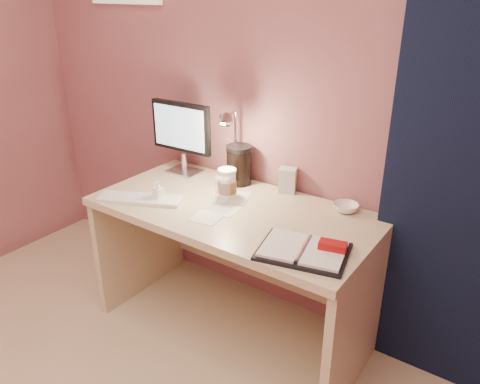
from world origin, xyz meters
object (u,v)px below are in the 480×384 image
Objects in this scene: coffee_cup at (227,184)px; clear_cup at (223,190)px; dark_jar at (239,167)px; bowl at (346,208)px; lotion_bottle at (158,191)px; product_box at (287,180)px; keyboard at (140,199)px; desk_lamp at (220,139)px; desk at (242,242)px; planner at (306,250)px; monitor at (182,131)px.

clear_cup is at bearing -73.99° from coffee_cup.
dark_jar reaches higher than coffee_cup.
lotion_bottle is (-0.82, -0.42, 0.03)m from bowl.
product_box is (0.20, 0.30, -0.00)m from clear_cup.
desk_lamp is (0.21, 0.39, 0.25)m from keyboard.
dark_jar is at bearing -179.31° from bowl.
bowl is 0.93× the size of product_box.
dark_jar reaches higher than lotion_bottle.
lotion_bottle is 0.42m from desk_lamp.
clear_cup is (-0.08, -0.06, 0.29)m from desk.
bowl is at bearing 23.47° from desk.
desk_lamp is (-0.34, -0.13, 0.20)m from product_box.
product_box is (0.48, 0.46, 0.02)m from lotion_bottle.
coffee_cup is at bearing -72.87° from dark_jar.
product_box reaches higher than bowl.
planner reaches higher than desk.
coffee_cup is 0.25m from desk_lamp.
clear_cup is 0.60m from bowl.
coffee_cup is 0.35m from lotion_bottle.
keyboard is 1.04× the size of planner.
desk_lamp is at bearing 138.68° from coffee_cup.
keyboard reaches higher than desk.
planner is 0.83m from desk_lamp.
dark_jar reaches higher than keyboard.
monitor is at bearing 145.42° from planner.
monitor is (-0.50, 0.14, 0.47)m from desk.
desk is 13.89× the size of lotion_bottle.
monitor is 1.09m from planner.
clear_cup is 0.26m from dark_jar.
clear_cup is (-0.57, 0.20, 0.05)m from planner.
monitor is 0.66m from product_box.
monitor is 4.09× the size of lotion_bottle.
monitor is at bearing 169.15° from product_box.
bowl is at bearing 79.88° from planner.
dark_jar is (-0.62, -0.01, 0.08)m from bowl.
dark_jar is 0.46× the size of desk_lamp.
monitor reaches higher than desk.
desk is at bearing -17.57° from monitor.
bowl is at bearing 2.41° from keyboard.
monitor is 3.39× the size of bowl.
clear_cup is 0.32× the size of desk_lamp.
clear_cup is 0.30m from desk_lamp.
clear_cup is at bearing -143.76° from product_box.
product_box is at bearing 17.37° from keyboard.
product_box is (0.62, 0.10, -0.18)m from monitor.
dark_jar is at bearing 169.71° from product_box.
product_box is at bearing 56.13° from clear_cup.
clear_cup is 1.33× the size of lotion_bottle.
dark_jar reaches higher than product_box.
monitor is at bearing -176.43° from bowl.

